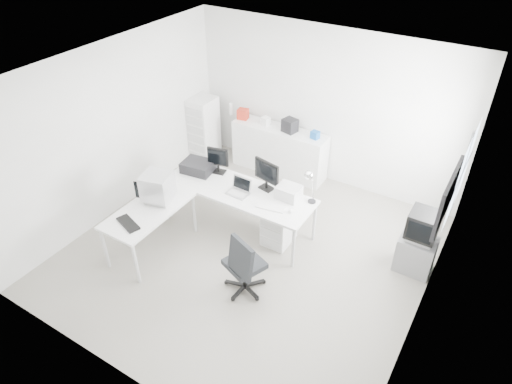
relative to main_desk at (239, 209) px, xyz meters
The scene contains 30 objects.
floor 0.72m from the main_desk, 43.03° to the right, with size 5.00×5.00×0.01m, color #B0AB9E.
ceiling 2.50m from the main_desk, 43.03° to the right, with size 5.00×5.00×0.01m, color white.
back_wall 2.37m from the main_desk, 77.95° to the left, with size 5.00×0.02×2.80m, color white.
left_wall 2.33m from the main_desk, 168.57° to the right, with size 0.02×5.00×2.80m, color white.
right_wall 3.15m from the main_desk, ahead, with size 0.02×5.00×2.80m, color white.
window 3.27m from the main_desk, 15.01° to the left, with size 0.02×1.20×1.10m, color white, non-canonical shape.
wall_picture 3.30m from the main_desk, ahead, with size 0.04×0.90×0.60m, color black, non-canonical shape.
main_desk is the anchor object (origin of this frame).
side_desk 1.39m from the main_desk, 127.69° to the right, with size 0.70×1.40×0.75m, color white, non-canonical shape.
drawer_pedestal 0.71m from the main_desk, ahead, with size 0.40×0.50×0.60m, color white.
inkjet_printer 0.97m from the main_desk, behind, with size 0.49×0.38×0.17m, color black.
lcd_monitor_small 0.85m from the main_desk, 155.56° to the left, with size 0.35×0.20×0.44m, color black, non-canonical shape.
lcd_monitor_large 0.75m from the main_desk, 35.54° to the left, with size 0.46×0.18×0.47m, color black, non-canonical shape.
laptop 0.50m from the main_desk, 63.43° to the right, with size 0.35×0.36×0.23m, color #B7B7BA, non-canonical shape.
white_keyboard 0.77m from the main_desk, 12.99° to the right, with size 0.43×0.13×0.02m, color white.
white_mouse 1.04m from the main_desk, ahead, with size 0.06×0.06×0.06m, color white.
laser_printer 0.91m from the main_desk, 16.35° to the left, with size 0.34×0.29×0.20m, color #BDBDBD.
desk_lamp 1.29m from the main_desk, 15.26° to the left, with size 0.15×0.15×0.45m, color silver, non-canonical shape.
crt_monitor 1.35m from the main_desk, 135.00° to the right, with size 0.42×0.42×0.49m, color #B7B7BA, non-canonical shape.
black_keyboard 1.77m from the main_desk, 119.54° to the right, with size 0.41×0.17×0.03m, color black.
office_chair 1.34m from the main_desk, 53.64° to the right, with size 0.60×0.60×1.03m, color #25272A, non-canonical shape.
tv_cabinet 2.72m from the main_desk, 11.32° to the left, with size 0.51×0.42×0.55m, color slate.
crt_tv 2.75m from the main_desk, 11.32° to the left, with size 0.50×0.48×0.45m, color black, non-canonical shape.
sideboard 1.85m from the main_desk, 98.96° to the left, with size 1.82×0.46×0.91m, color white.
clutter_box_a 2.22m from the main_desk, 120.80° to the left, with size 0.19×0.17×0.19m, color red.
clutter_box_b 2.01m from the main_desk, 107.86° to the left, with size 0.15×0.13×0.15m, color white.
clutter_box_c 1.94m from the main_desk, 92.75° to the left, with size 0.24×0.22×0.24m, color black.
clutter_box_d 1.97m from the main_desk, 77.27° to the left, with size 0.14×0.12×0.14m, color #1755A2.
clutter_bottle 2.41m from the main_desk, 126.66° to the left, with size 0.07×0.07×0.22m, color white.
filing_cabinet 2.42m from the main_desk, 139.67° to the left, with size 0.44×0.52×1.25m, color white.
Camera 1 is at (2.77, -4.35, 4.77)m, focal length 32.00 mm.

